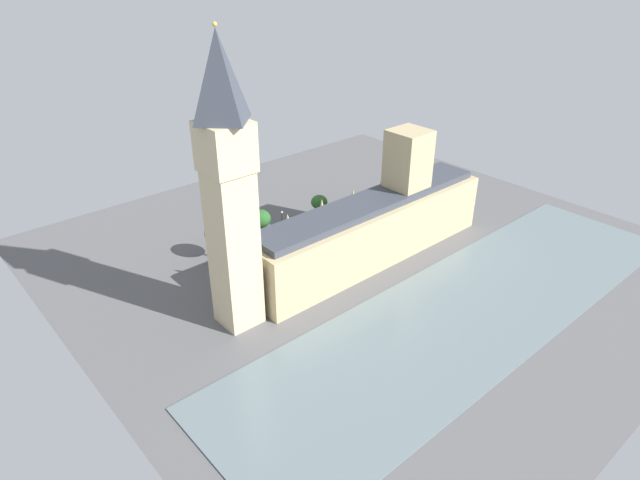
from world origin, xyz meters
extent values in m
plane|color=#565659|center=(0.00, 0.00, 0.00)|extent=(137.24, 137.24, 0.00)
cube|color=slate|center=(-31.53, 0.00, 0.12)|extent=(33.16, 123.51, 0.25)
cube|color=tan|center=(-2.00, 0.00, 7.04)|extent=(13.25, 67.24, 14.07)
cube|color=tan|center=(-2.00, -12.10, 14.91)|extent=(8.76, 8.76, 29.82)
cube|color=#383D47|center=(-2.00, 0.00, 14.87)|extent=(10.07, 64.55, 1.60)
cone|color=tan|center=(4.22, -30.26, 15.32)|extent=(1.20, 1.20, 2.50)
cone|color=tan|center=(4.22, -20.17, 15.26)|extent=(1.20, 1.20, 2.38)
cone|color=tan|center=(4.22, -10.09, 15.30)|extent=(1.20, 1.20, 2.45)
cone|color=tan|center=(4.22, 0.00, 15.11)|extent=(1.20, 1.20, 2.07)
cone|color=tan|center=(4.22, 10.09, 15.35)|extent=(1.20, 1.20, 2.57)
cone|color=tan|center=(4.22, 20.17, 15.07)|extent=(1.20, 1.20, 2.00)
cone|color=tan|center=(4.22, 30.26, 15.23)|extent=(1.20, 1.20, 2.31)
cube|color=#CCBA8E|center=(-2.41, 38.47, 16.44)|extent=(7.61, 7.61, 32.87)
cube|color=#CCBA8E|center=(-2.41, 38.47, 37.40)|extent=(8.37, 8.37, 9.05)
cylinder|color=silver|center=(1.92, 38.47, 37.40)|extent=(0.25, 5.78, 5.78)
torus|color=black|center=(1.92, 38.47, 37.40)|extent=(0.24, 6.02, 6.02)
cylinder|color=silver|center=(-2.41, 34.14, 37.40)|extent=(5.78, 0.25, 5.78)
torus|color=black|center=(-2.41, 34.14, 37.40)|extent=(6.02, 0.24, 6.02)
pyramid|color=#383D47|center=(-2.41, 38.47, 49.48)|extent=(8.37, 8.37, 15.13)
sphere|color=gold|center=(-2.41, 38.47, 57.45)|extent=(0.80, 0.80, 0.80)
cube|color=#B20C0F|center=(12.85, -21.94, 2.65)|extent=(3.05, 10.62, 4.20)
cube|color=black|center=(12.85, -21.94, 2.73)|extent=(3.08, 10.22, 0.70)
cylinder|color=black|center=(11.51, -18.33, 0.55)|extent=(0.41, 1.12, 1.10)
cylinder|color=black|center=(13.80, -18.21, 0.55)|extent=(0.41, 1.12, 1.10)
cylinder|color=black|center=(11.89, -25.67, 0.55)|extent=(0.41, 1.12, 1.10)
cylinder|color=black|center=(14.19, -25.55, 0.55)|extent=(0.41, 1.12, 1.10)
cube|color=gold|center=(13.06, -10.36, 0.72)|extent=(1.88, 4.66, 0.75)
cube|color=black|center=(13.05, -10.13, 1.42)|extent=(1.54, 2.63, 0.65)
cylinder|color=black|center=(13.89, -11.82, 0.34)|extent=(0.27, 0.69, 0.68)
cylinder|color=black|center=(12.31, -11.86, 0.34)|extent=(0.27, 0.69, 0.68)
cylinder|color=black|center=(13.81, -8.87, 0.34)|extent=(0.27, 0.69, 0.68)
cylinder|color=black|center=(12.22, -8.91, 0.34)|extent=(0.27, 0.69, 0.68)
cube|color=black|center=(13.94, 5.79, 0.72)|extent=(2.20, 4.82, 0.75)
cube|color=black|center=(13.92, 6.02, 1.42)|extent=(1.75, 2.74, 0.65)
cylinder|color=black|center=(14.89, 4.35, 0.34)|extent=(0.30, 0.70, 0.68)
cylinder|color=black|center=(13.20, 4.23, 0.34)|extent=(0.30, 0.70, 0.68)
cylinder|color=black|center=(14.68, 7.35, 0.34)|extent=(0.30, 0.70, 0.68)
cylinder|color=black|center=(12.98, 7.22, 0.34)|extent=(0.30, 0.70, 0.68)
cube|color=red|center=(13.37, 22.08, 2.65)|extent=(3.04, 10.62, 4.20)
cube|color=black|center=(13.37, 22.08, 2.73)|extent=(3.08, 10.22, 0.70)
cylinder|color=black|center=(12.03, 25.69, 0.55)|extent=(0.41, 1.12, 1.10)
cylinder|color=black|center=(14.32, 25.81, 0.55)|extent=(0.41, 1.12, 1.10)
cylinder|color=black|center=(12.41, 18.35, 0.55)|extent=(0.41, 1.12, 1.10)
cylinder|color=black|center=(14.71, 18.47, 0.55)|extent=(0.41, 1.12, 1.10)
cylinder|color=maroon|center=(7.80, 21.04, 0.66)|extent=(0.58, 0.58, 1.31)
sphere|color=#8C6647|center=(7.80, 21.04, 1.44)|extent=(0.25, 0.25, 0.25)
cube|color=navy|center=(7.55, 21.16, 0.72)|extent=(0.22, 0.32, 0.24)
cylinder|color=black|center=(7.62, 13.12, 0.67)|extent=(0.61, 0.61, 1.34)
sphere|color=#8C6647|center=(7.62, 13.12, 1.47)|extent=(0.26, 0.26, 0.26)
cube|color=black|center=(7.75, 12.87, 0.74)|extent=(0.32, 0.24, 0.24)
cylinder|color=brown|center=(21.10, 15.95, 2.60)|extent=(0.56, 0.56, 5.19)
ellipsoid|color=#235623|center=(21.10, 15.95, 7.22)|extent=(5.42, 5.42, 4.61)
cylinder|color=brown|center=(21.95, -4.62, 1.81)|extent=(0.56, 0.56, 3.62)
ellipsoid|color=#2D6628|center=(21.95, -4.62, 5.34)|extent=(4.58, 4.58, 3.89)
cylinder|color=brown|center=(21.72, 28.09, 2.38)|extent=(0.56, 0.56, 4.75)
ellipsoid|color=#387533|center=(21.72, 28.09, 7.13)|extent=(6.32, 6.32, 5.38)
cylinder|color=black|center=(21.90, 8.44, 3.03)|extent=(0.18, 0.18, 6.06)
sphere|color=#F2EAC6|center=(21.90, 8.44, 6.34)|extent=(0.56, 0.56, 0.56)
camera|label=1|loc=(-82.61, 86.77, 69.06)|focal=30.97mm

